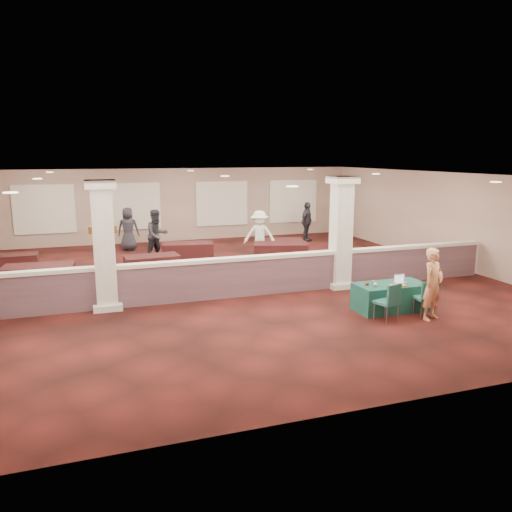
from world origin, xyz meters
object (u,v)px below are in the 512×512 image
object	(u,v)px
near_table	(390,297)
far_table_back_right	(281,248)
woman	(433,284)
far_table_back_left	(12,264)
far_table_front_right	(280,254)
attendee_b	(260,235)
conf_chair_side	(390,299)
attendee_a	(157,235)
far_table_back_center	(188,253)
attendee_d	(128,229)
conf_chair_main	(427,296)
far_table_front_left	(39,278)
attendee_c	(307,222)
far_table_front_center	(152,266)

from	to	relation	value
near_table	far_table_back_right	distance (m)	7.06
woman	far_table_back_left	distance (m)	12.80
far_table_front_right	attendee_b	world-z (taller)	attendee_b
woman	far_table_back_left	bearing A→B (deg)	119.92
conf_chair_side	woman	bearing A→B (deg)	-23.13
far_table_back_left	attendee_a	xyz separation A→B (m)	(4.76, 0.70, 0.60)
conf_chair_side	woman	size ratio (longest dim) A/B	0.54
conf_chair_side	woman	xyz separation A→B (m)	(1.06, -0.14, 0.30)
far_table_front_right	attendee_b	xyz separation A→B (m)	(-0.41, 1.08, 0.52)
far_table_back_right	far_table_back_left	bearing A→B (deg)	179.37
far_table_back_right	woman	bearing A→B (deg)	-85.32
woman	attendee_b	xyz separation A→B (m)	(-1.57, 7.78, 0.05)
far_table_back_left	far_table_back_center	distance (m)	5.71
woman	far_table_back_center	bearing A→B (deg)	96.89
conf_chair_side	far_table_back_left	xyz separation A→B (m)	(-8.86, 7.94, -0.22)
attendee_a	near_table	bearing A→B (deg)	-83.63
attendee_b	conf_chair_side	bearing A→B (deg)	-61.10
far_table_front_right	attendee_d	size ratio (longest dim) A/B	1.07
conf_chair_main	far_table_back_center	distance (m)	8.86
conf_chair_side	far_table_back_right	size ratio (longest dim) A/B	0.56
near_table	conf_chair_main	size ratio (longest dim) A/B	1.99
far_table_front_right	far_table_back_left	size ratio (longest dim) A/B	1.17
far_table_front_right	far_table_back_center	bearing A→B (deg)	157.22
far_table_back_left	attendee_a	bearing A→B (deg)	8.35
far_table_front_left	attendee_c	xyz separation A→B (m)	(10.58, 5.22, 0.49)
far_table_back_center	far_table_back_right	world-z (taller)	far_table_back_center
far_table_front_left	far_table_back_center	bearing A→B (deg)	27.34
far_table_front_left	attendee_a	distance (m)	4.96
far_table_front_center	far_table_back_center	bearing A→B (deg)	48.77
far_table_front_left	far_table_front_right	bearing A→B (deg)	8.43
woman	far_table_front_center	bearing A→B (deg)	110.96
conf_chair_main	far_table_back_left	xyz separation A→B (m)	(-9.92, 7.90, -0.20)
conf_chair_main	conf_chair_side	distance (m)	1.06
near_table	attendee_c	xyz separation A→B (m)	(2.20, 9.86, 0.53)
far_table_back_right	conf_chair_main	bearing A→B (deg)	-85.17
woman	far_table_front_center	size ratio (longest dim) A/B	1.01
attendee_a	attendee_d	size ratio (longest dim) A/B	1.07
near_table	far_table_front_left	bearing A→B (deg)	150.96
far_table_back_left	attendee_c	distance (m)	11.93
far_table_back_center	attendee_b	bearing A→B (deg)	-4.33
far_table_back_right	attendee_c	distance (m)	3.69
conf_chair_main	far_table_front_center	size ratio (longest dim) A/B	0.53
near_table	attendee_a	size ratio (longest dim) A/B	0.94
near_table	far_table_back_center	size ratio (longest dim) A/B	0.98
far_table_back_right	attendee_c	xyz separation A→B (m)	(2.34, 2.80, 0.54)
attendee_a	far_table_back_right	bearing A→B (deg)	-34.27
far_table_front_left	attendee_c	world-z (taller)	attendee_c
attendee_c	attendee_d	size ratio (longest dim) A/B	1.01
conf_chair_main	attendee_a	xyz separation A→B (m)	(-5.17, 8.60, 0.41)
attendee_a	attendee_d	world-z (taller)	attendee_a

